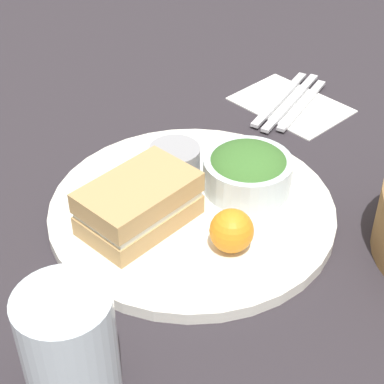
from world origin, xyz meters
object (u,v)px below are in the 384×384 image
Objects in this scene: salad_bowl at (248,170)px; drink_glass at (69,347)px; plate at (192,210)px; knife at (291,102)px; fork at (280,99)px; sandwich at (139,204)px; dressing_cup at (175,160)px; spoon at (302,105)px.

salad_bowl is 0.33m from drink_glass.
plate is 1.78× the size of knife.
drink_glass is at bearing -174.87° from fork.
knife is at bearing -169.03° from sandwich.
plate is 0.27m from drink_glass.
drink_glass reaches higher than plate.
dressing_cup is 0.26m from spoon.
knife is at bearing -153.60° from salad_bowl.
drink_glass is 0.62× the size of knife.
fork is at bearing 90.00° from knife.
sandwich is at bearing 26.29° from dressing_cup.
fork and spoon have the same top height.
drink_glass reaches higher than spoon.
knife is (-0.21, -0.11, -0.03)m from salad_bowl.
dressing_cup is at bearing -64.31° from salad_bowl.
salad_bowl is (-0.07, 0.02, 0.03)m from plate.
salad_bowl is at bearing -166.01° from fork.
dressing_cup is at bearing 167.88° from knife.
fork is (-0.21, -0.12, -0.03)m from salad_bowl.
sandwich is 0.36m from fork.
salad_bowl is 0.09m from dressing_cup.
dressing_cup is 0.32m from drink_glass.
dressing_cup is 0.55× the size of drink_glass.
plate is 2.08× the size of spoon.
drink_glass is 0.56m from spoon.
plate is at bearing -176.53° from fork.
sandwich is 0.74× the size of fork.
spoon is (-0.53, -0.17, -0.05)m from drink_glass.
spoon is at bearing -171.90° from sandwich.
plate is 0.08m from dressing_cup.
salad_bowl is 0.24m from fork.
plate is 0.30m from knife.
spoon is (-0.26, -0.00, -0.03)m from dressing_cup.
plate is 0.30m from fork.
plate reaches higher than knife.
spoon is at bearing -161.91° from drink_glass.
dressing_cup is (-0.03, -0.07, 0.02)m from plate.
knife is 1.17× the size of spoon.
salad_bowl is at bearing 115.69° from dressing_cup.
drink_glass reaches higher than salad_bowl.
fork and knife have the same top height.
plate is at bearing -15.39° from salad_bowl.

